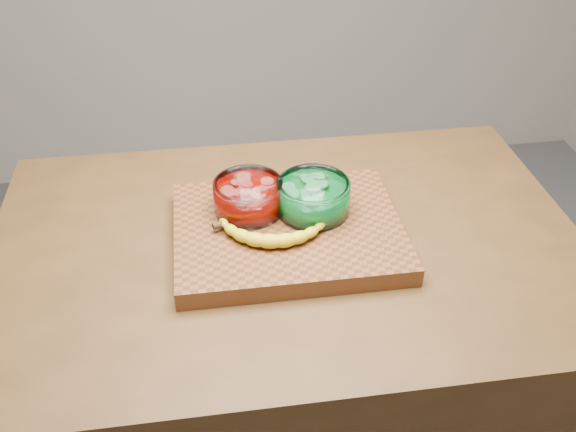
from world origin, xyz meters
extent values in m
cube|color=#503318|center=(0.00, 0.00, 0.45)|extent=(1.20, 0.80, 0.90)
cube|color=brown|center=(0.00, 0.00, 0.92)|extent=(0.45, 0.35, 0.04)
cylinder|color=white|center=(-0.07, 0.06, 0.97)|extent=(0.14, 0.14, 0.07)
cylinder|color=#BB0800|center=(-0.07, 0.06, 0.96)|extent=(0.12, 0.12, 0.04)
cylinder|color=#ED544A|center=(-0.07, 0.06, 0.99)|extent=(0.11, 0.11, 0.02)
cylinder|color=white|center=(0.06, 0.04, 0.97)|extent=(0.15, 0.15, 0.07)
cylinder|color=#0F8F31|center=(0.06, 0.04, 0.96)|extent=(0.12, 0.12, 0.04)
cylinder|color=#68DD7B|center=(0.06, 0.04, 0.99)|extent=(0.12, 0.12, 0.02)
camera|label=1|loc=(-0.15, -1.00, 1.71)|focal=40.00mm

